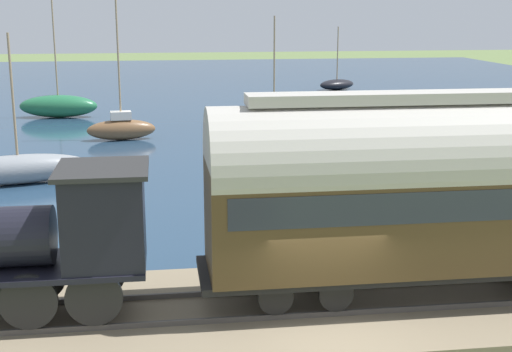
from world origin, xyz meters
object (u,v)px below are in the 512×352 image
at_px(steam_locomotive, 46,233).
at_px(sailboat_gray, 18,169).
at_px(rowboat_mid_harbor, 99,245).
at_px(passenger_coach, 434,186).
at_px(sailboat_teal, 274,119).
at_px(sailboat_green, 58,106).
at_px(sailboat_black, 337,84).
at_px(sailboat_brown, 121,127).

bearing_deg(steam_locomotive, sailboat_gray, 12.74).
xyz_separation_m(sailboat_gray, rowboat_mid_harbor, (-9.09, -3.90, -0.35)).
xyz_separation_m(steam_locomotive, passenger_coach, (0.00, -8.47, 0.74)).
distance_m(sailboat_teal, sailboat_green, 14.56).
bearing_deg(rowboat_mid_harbor, sailboat_gray, -17.18).
distance_m(steam_locomotive, passenger_coach, 8.51).
bearing_deg(sailboat_green, passenger_coach, -153.85).
relative_size(passenger_coach, sailboat_gray, 1.74).
bearing_deg(sailboat_black, sailboat_teal, 128.92).
relative_size(sailboat_brown, sailboat_black, 1.66).
bearing_deg(sailboat_teal, steam_locomotive, 163.29).
xyz_separation_m(sailboat_green, rowboat_mid_harbor, (-27.31, -4.60, -0.49)).
distance_m(steam_locomotive, sailboat_gray, 15.18).
relative_size(sailboat_gray, sailboat_black, 1.13).
bearing_deg(sailboat_teal, sailboat_brown, 110.14).
bearing_deg(sailboat_brown, sailboat_teal, -78.75).
height_order(sailboat_green, rowboat_mid_harbor, sailboat_green).
relative_size(sailboat_green, sailboat_black, 1.62).
height_order(sailboat_black, rowboat_mid_harbor, sailboat_black).
distance_m(sailboat_green, rowboat_mid_harbor, 27.70).
bearing_deg(sailboat_gray, sailboat_brown, -35.93).
xyz_separation_m(sailboat_teal, sailboat_black, (18.88, -8.65, -0.04)).
bearing_deg(sailboat_black, steam_locomotive, 132.19).
bearing_deg(sailboat_teal, sailboat_green, 68.42).
bearing_deg(sailboat_teal, rowboat_mid_harbor, 160.12).
distance_m(sailboat_teal, sailboat_brown, 9.34).
xyz_separation_m(sailboat_brown, rowboat_mid_harbor, (-18.56, -0.17, -0.41)).
distance_m(passenger_coach, sailboat_teal, 27.18).
xyz_separation_m(sailboat_teal, sailboat_gray, (-12.34, 12.61, 0.11)).
bearing_deg(sailboat_green, sailboat_gray, -172.42).
height_order(steam_locomotive, sailboat_teal, sailboat_teal).
distance_m(sailboat_gray, sailboat_black, 37.78).
relative_size(steam_locomotive, rowboat_mid_harbor, 2.11).
height_order(sailboat_gray, sailboat_black, sailboat_gray).
xyz_separation_m(steam_locomotive, sailboat_gray, (14.69, 3.32, -1.83)).
bearing_deg(sailboat_brown, rowboat_mid_harbor, 173.89).
distance_m(sailboat_brown, sailboat_black, 27.94).
height_order(passenger_coach, sailboat_black, sailboat_black).
distance_m(sailboat_brown, sailboat_gray, 10.18).
xyz_separation_m(sailboat_teal, sailboat_brown, (-2.87, 8.89, 0.17)).
bearing_deg(sailboat_gray, sailboat_teal, -60.08).
bearing_deg(sailboat_black, sailboat_gray, 119.28).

